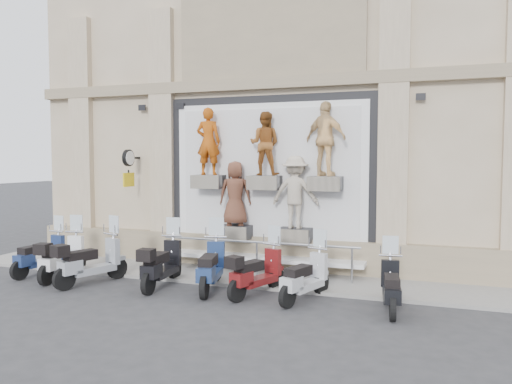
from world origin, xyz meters
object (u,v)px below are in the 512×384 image
clock_sign_bracket (129,163)px  scooter_d (162,254)px  scooter_e (211,256)px  guard_rail (257,260)px  scooter_c (91,251)px  scooter_a (41,246)px  scooter_b (63,248)px  scooter_f (257,262)px  scooter_h (391,276)px  scooter_g (305,267)px

clock_sign_bracket → scooter_d: bearing=-42.3°
scooter_e → scooter_d: bearing=171.6°
guard_rail → scooter_c: (-3.45, -1.80, 0.32)m
guard_rail → scooter_a: size_ratio=2.85×
clock_sign_bracket → scooter_b: (-0.56, -2.04, -2.05)m
guard_rail → scooter_d: scooter_d is taller
scooter_a → scooter_f: bearing=6.0°
scooter_b → scooter_f: scooter_b is taller
scooter_b → scooter_h: bearing=-7.0°
scooter_e → scooter_h: size_ratio=1.13×
scooter_c → scooter_g: scooter_c is taller
clock_sign_bracket → scooter_e: size_ratio=0.53×
guard_rail → scooter_f: 1.54m
guard_rail → scooter_e: scooter_e is taller
scooter_a → scooter_b: scooter_b is taller
scooter_g → scooter_h: bearing=14.8°
scooter_a → scooter_g: 6.85m
clock_sign_bracket → scooter_a: size_ratio=0.57×
scooter_e → clock_sign_bracket: bearing=138.0°
scooter_b → scooter_g: size_ratio=1.06×
scooter_c → scooter_g: (5.01, 0.31, -0.07)m
clock_sign_bracket → scooter_g: size_ratio=0.58×
scooter_b → scooter_f: (4.96, 0.14, -0.03)m
guard_rail → scooter_c: bearing=-152.5°
scooter_c → scooter_e: bearing=27.5°
scooter_c → scooter_e: (2.85, 0.42, -0.00)m
scooter_c → scooter_f: 3.97m
scooter_d → scooter_g: 3.34m
scooter_a → scooter_f: size_ratio=1.00×
guard_rail → scooter_g: bearing=-43.4°
guard_rail → clock_sign_bracket: clock_sign_bracket is taller
guard_rail → scooter_b: scooter_b is taller
scooter_e → scooter_f: (1.10, -0.05, -0.05)m
scooter_a → scooter_d: scooter_d is taller
scooter_b → scooter_c: 1.04m
scooter_a → scooter_c: scooter_c is taller
clock_sign_bracket → scooter_g: bearing=-19.6°
scooter_h → clock_sign_bracket: bearing=157.0°
scooter_a → scooter_c: 1.88m
guard_rail → scooter_b: 4.73m
scooter_d → scooter_g: bearing=-4.5°
guard_rail → scooter_a: bearing=-165.3°
clock_sign_bracket → scooter_h: 7.77m
guard_rail → scooter_f: bearing=-70.5°
guard_rail → scooter_h: bearing=-26.1°
scooter_g → scooter_a: bearing=-161.9°
clock_sign_bracket → scooter_g: 6.17m
guard_rail → clock_sign_bracket: 4.57m
clock_sign_bracket → scooter_f: (4.41, -1.90, -2.08)m
guard_rail → scooter_b: (-4.46, -1.57, 0.29)m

